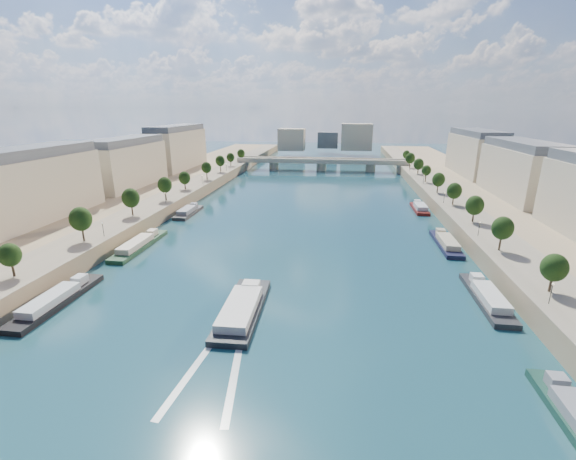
% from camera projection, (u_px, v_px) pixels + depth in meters
% --- Properties ---
extents(ground, '(700.00, 700.00, 0.00)m').
position_uv_depth(ground, '(300.00, 230.00, 131.80)').
color(ground, '#0E2A3E').
rests_on(ground, ground).
extents(quay_left, '(44.00, 520.00, 5.00)m').
position_uv_depth(quay_left, '(104.00, 215.00, 140.48)').
color(quay_left, '#9E8460').
rests_on(quay_left, ground).
extents(quay_right, '(44.00, 520.00, 5.00)m').
position_uv_depth(quay_right, '(526.00, 232.00, 121.61)').
color(quay_right, '#9E8460').
rests_on(quay_right, ground).
extents(pave_left, '(14.00, 520.00, 0.10)m').
position_uv_depth(pave_left, '(142.00, 210.00, 137.74)').
color(pave_left, gray).
rests_on(pave_left, quay_left).
extents(pave_right, '(14.00, 520.00, 0.10)m').
position_uv_depth(pave_right, '(477.00, 222.00, 122.80)').
color(pave_right, gray).
rests_on(pave_right, quay_right).
extents(trees_left, '(4.80, 268.80, 8.26)m').
position_uv_depth(trees_left, '(148.00, 194.00, 137.72)').
color(trees_left, '#382B1E').
rests_on(trees_left, ground).
extents(trees_right, '(4.80, 268.80, 8.26)m').
position_uv_depth(trees_right, '(464.00, 198.00, 130.86)').
color(trees_right, '#382B1E').
rests_on(trees_right, ground).
extents(lamps_left, '(0.36, 200.36, 4.28)m').
position_uv_depth(lamps_left, '(139.00, 210.00, 126.89)').
color(lamps_left, black).
rests_on(lamps_left, ground).
extents(lamps_right, '(0.36, 200.36, 4.28)m').
position_uv_depth(lamps_right, '(459.00, 209.00, 127.28)').
color(lamps_right, black).
rests_on(lamps_right, ground).
extents(buildings_left, '(16.00, 226.00, 23.20)m').
position_uv_depth(buildings_left, '(86.00, 171.00, 149.29)').
color(buildings_left, '#BBAD8F').
rests_on(buildings_left, ground).
extents(buildings_right, '(16.00, 226.00, 23.20)m').
position_uv_depth(buildings_right, '(560.00, 182.00, 127.00)').
color(buildings_right, '#BBAD8F').
rests_on(buildings_right, ground).
extents(skyline, '(79.00, 42.00, 22.00)m').
position_uv_depth(skyline, '(331.00, 138.00, 334.15)').
color(skyline, '#BBAD8F').
rests_on(skyline, ground).
extents(bridge, '(112.00, 12.00, 8.15)m').
position_uv_depth(bridge, '(321.00, 163.00, 254.61)').
color(bridge, '#C1B79E').
rests_on(bridge, ground).
extents(tour_barge, '(8.03, 25.95, 3.64)m').
position_uv_depth(tour_barge, '(242.00, 309.00, 78.07)').
color(tour_barge, black).
rests_on(tour_barge, ground).
extents(wake, '(10.76, 26.00, 0.04)m').
position_uv_depth(wake, '(217.00, 364.00, 62.63)').
color(wake, silver).
rests_on(wake, ground).
extents(moored_barges_left, '(5.00, 157.86, 3.60)m').
position_uv_depth(moored_barges_left, '(59.00, 299.00, 82.21)').
color(moored_barges_left, '#1A1C3A').
rests_on(moored_barges_left, ground).
extents(moored_barges_right, '(5.00, 164.51, 3.60)m').
position_uv_depth(moored_barges_right, '(484.00, 294.00, 84.25)').
color(moored_barges_right, black).
rests_on(moored_barges_right, ground).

